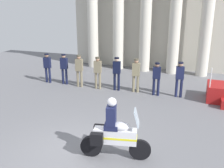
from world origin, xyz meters
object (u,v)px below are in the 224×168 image
officer_in_row_6 (157,76)px  officer_in_row_7 (180,77)px  officer_in_row_5 (136,73)px  officer_in_row_0 (47,66)px  officer_in_row_4 (117,71)px  officer_in_row_2 (79,68)px  motorcycle_with_rider (113,133)px  officer_in_row_1 (64,67)px  officer_in_row_3 (98,70)px

officer_in_row_6 → officer_in_row_7: size_ratio=0.95×
officer_in_row_7 → officer_in_row_5: bearing=-7.9°
officer_in_row_0 → officer_in_row_5: 5.15m
officer_in_row_0 → officer_in_row_4: officer_in_row_4 is taller
officer_in_row_2 → officer_in_row_5: officer_in_row_2 is taller
officer_in_row_6 → motorcycle_with_rider: size_ratio=0.80×
officer_in_row_5 → motorcycle_with_rider: motorcycle_with_rider is taller
officer_in_row_0 → officer_in_row_4: (4.14, -0.00, 0.04)m
officer_in_row_1 → officer_in_row_2: bearing=164.0°
officer_in_row_1 → officer_in_row_7: bearing=172.4°
officer_in_row_6 → motorcycle_with_rider: motorcycle_with_rider is taller
officer_in_row_0 → motorcycle_with_rider: 8.35m
officer_in_row_0 → officer_in_row_7: officer_in_row_7 is taller
officer_in_row_3 → motorcycle_with_rider: size_ratio=0.83×
officer_in_row_0 → motorcycle_with_rider: size_ratio=0.81×
officer_in_row_6 → officer_in_row_5: bearing=-15.0°
officer_in_row_7 → motorcycle_with_rider: motorcycle_with_rider is taller
officer_in_row_4 → motorcycle_with_rider: size_ratio=0.84×
motorcycle_with_rider → officer_in_row_4: bearing=96.0°
officer_in_row_2 → officer_in_row_5: 3.10m
officer_in_row_2 → officer_in_row_5: (3.10, 0.15, -0.01)m
officer_in_row_2 → officer_in_row_6: officer_in_row_2 is taller
officer_in_row_2 → officer_in_row_3: 1.07m
officer_in_row_4 → officer_in_row_1: bearing=-8.3°
officer_in_row_4 → officer_in_row_7: bearing=173.1°
officer_in_row_2 → officer_in_row_4: (2.09, 0.10, -0.00)m
officer_in_row_5 → motorcycle_with_rider: bearing=90.4°
officer_in_row_4 → officer_in_row_6: bearing=170.0°
officer_in_row_4 → officer_in_row_5: size_ratio=1.01×
officer_in_row_2 → officer_in_row_1: bearing=-16.0°
officer_in_row_4 → officer_in_row_7: size_ratio=1.01×
officer_in_row_0 → officer_in_row_1: officer_in_row_1 is taller
motorcycle_with_rider → officer_in_row_1: bearing=118.5°
officer_in_row_0 → officer_in_row_4: size_ratio=0.96×
officer_in_row_6 → officer_in_row_7: officer_in_row_7 is taller
officer_in_row_6 → officer_in_row_1: bearing=-9.0°
officer_in_row_7 → officer_in_row_3: bearing=-5.8°
officer_in_row_1 → officer_in_row_2: (1.00, -0.15, 0.03)m
officer_in_row_2 → officer_in_row_3: bearing=173.1°
officer_in_row_0 → officer_in_row_5: size_ratio=0.97×
officer_in_row_1 → officer_in_row_0: bearing=-4.7°
motorcycle_with_rider → officer_in_row_0: bearing=124.2°
officer_in_row_2 → officer_in_row_6: (4.17, 0.00, -0.06)m
officer_in_row_3 → officer_in_row_4: (1.02, 0.09, 0.02)m
officer_in_row_2 → officer_in_row_7: size_ratio=1.01×
officer_in_row_1 → motorcycle_with_rider: motorcycle_with_rider is taller
officer_in_row_3 → officer_in_row_5: bearing=176.6°
officer_in_row_1 → officer_in_row_3: 2.08m
officer_in_row_1 → motorcycle_with_rider: size_ratio=0.82×
officer_in_row_2 → motorcycle_with_rider: (3.90, -5.76, -0.24)m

